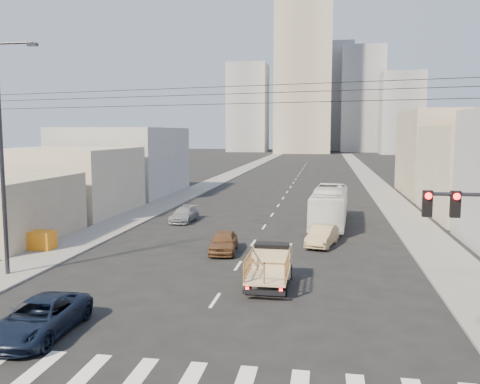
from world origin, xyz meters
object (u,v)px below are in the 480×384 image
(flatbed_pickup, at_px, (270,263))
(streetlamp_left, at_px, (3,152))
(navy_pickup, at_px, (40,318))
(crate_stack, at_px, (39,240))
(sedan_grey, at_px, (184,215))
(sedan_brown, at_px, (224,242))
(sedan_tan, at_px, (322,236))
(city_bus, at_px, (330,206))

(flatbed_pickup, bearing_deg, streetlamp_left, -177.09)
(navy_pickup, relative_size, crate_stack, 2.68)
(navy_pickup, bearing_deg, crate_stack, 120.33)
(streetlamp_left, bearing_deg, flatbed_pickup, 2.91)
(sedan_grey, height_order, streetlamp_left, streetlamp_left)
(sedan_brown, height_order, sedan_tan, sedan_brown)
(sedan_tan, xyz_separation_m, sedan_grey, (-11.49, 7.33, -0.07))
(sedan_brown, bearing_deg, sedan_grey, 112.71)
(navy_pickup, height_order, streetlamp_left, streetlamp_left)
(flatbed_pickup, relative_size, crate_stack, 2.45)
(sedan_brown, xyz_separation_m, crate_stack, (-11.57, -1.51, 0.01))
(sedan_brown, bearing_deg, city_bus, 53.51)
(flatbed_pickup, distance_m, streetlamp_left, 14.59)
(sedan_tan, bearing_deg, streetlamp_left, -135.29)
(sedan_tan, distance_m, streetlamp_left, 19.69)
(sedan_grey, bearing_deg, sedan_tan, -30.67)
(sedan_tan, bearing_deg, flatbed_pickup, -91.90)
(navy_pickup, distance_m, sedan_brown, 14.47)
(sedan_brown, height_order, crate_stack, sedan_brown)
(sedan_brown, relative_size, sedan_tan, 0.99)
(city_bus, xyz_separation_m, sedan_tan, (-0.50, -7.86, -0.86))
(flatbed_pickup, relative_size, navy_pickup, 0.91)
(navy_pickup, xyz_separation_m, streetlamp_left, (-5.89, 6.89, 5.77))
(streetlamp_left, bearing_deg, city_bus, 47.15)
(navy_pickup, distance_m, sedan_tan, 19.62)
(navy_pickup, xyz_separation_m, city_bus, (10.61, 24.68, 0.86))
(flatbed_pickup, height_order, sedan_brown, flatbed_pickup)
(flatbed_pickup, distance_m, sedan_grey, 18.89)
(flatbed_pickup, height_order, crate_stack, flatbed_pickup)
(navy_pickup, height_order, city_bus, city_bus)
(sedan_grey, bearing_deg, sedan_brown, -60.13)
(sedan_tan, relative_size, streetlamp_left, 0.34)
(streetlamp_left, distance_m, crate_stack, 8.10)
(sedan_tan, bearing_deg, navy_pickup, -108.11)
(sedan_brown, distance_m, streetlamp_left, 13.46)
(sedan_grey, relative_size, streetlamp_left, 0.34)
(city_bus, distance_m, sedan_brown, 12.64)
(sedan_brown, bearing_deg, crate_stack, -177.88)
(flatbed_pickup, bearing_deg, sedan_grey, 118.66)
(navy_pickup, xyz_separation_m, crate_stack, (-7.49, 12.38, 0.02))
(navy_pickup, bearing_deg, city_bus, 65.89)
(city_bus, relative_size, sedan_grey, 2.65)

